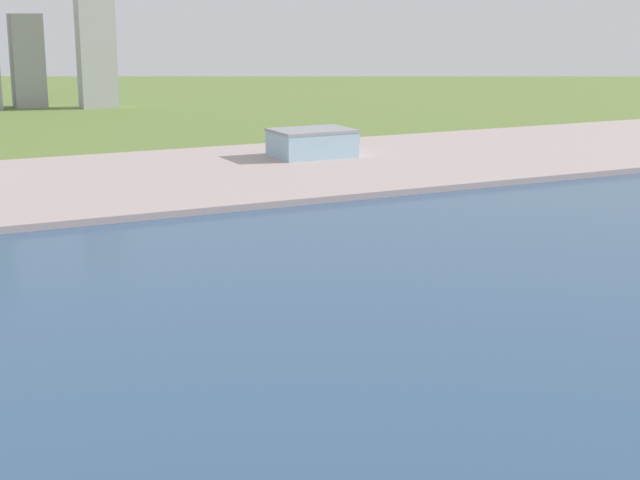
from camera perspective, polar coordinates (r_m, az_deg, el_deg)
ground_plane at (r=203.00m, az=-8.33°, el=-6.08°), size 2400.00×2400.00×0.00m
water_bay at (r=151.22m, az=-1.03°, el=-12.92°), size 840.00×360.00×0.15m
industrial_pier at (r=382.87m, az=-17.26°, el=2.83°), size 840.00×140.00×2.50m
warehouse_annex at (r=439.53m, az=-0.47°, el=5.70°), size 35.24×25.87×12.30m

